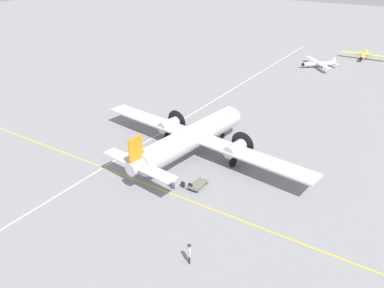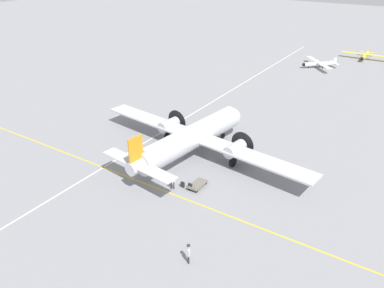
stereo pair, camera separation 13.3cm
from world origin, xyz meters
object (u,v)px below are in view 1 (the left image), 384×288
object	(u,v)px
passenger_boarding	(173,180)
suitcase_upright_spare	(183,185)
suitcase_near_door	(190,186)
baggage_cart	(198,184)
airliner_main	(194,136)
light_aircraft_distant	(364,55)
light_aircraft_taxiing	(318,64)
crew_foreground	(189,252)

from	to	relation	value
passenger_boarding	suitcase_upright_spare	bearing A→B (deg)	15.33
suitcase_near_door	baggage_cart	size ratio (longest dim) A/B	0.28
suitcase_near_door	airliner_main	bearing A→B (deg)	-60.83
airliner_main	light_aircraft_distant	world-z (taller)	airliner_main
airliner_main	suitcase_near_door	distance (m)	7.07
airliner_main	suitcase_near_door	size ratio (longest dim) A/B	44.30
suitcase_upright_spare	light_aircraft_distant	xyz separation A→B (m)	(-5.28, -61.23, 0.50)
light_aircraft_taxiing	passenger_boarding	bearing A→B (deg)	48.88
light_aircraft_distant	light_aircraft_taxiing	size ratio (longest dim) A/B	1.20
passenger_boarding	baggage_cart	world-z (taller)	passenger_boarding
airliner_main	suitcase_near_door	xyz separation A→B (m)	(-3.29, 5.89, -2.14)
crew_foreground	airliner_main	bearing A→B (deg)	171.83
baggage_cart	light_aircraft_taxiing	world-z (taller)	light_aircraft_taxiing
airliner_main	crew_foreground	distance (m)	16.48
crew_foreground	light_aircraft_distant	distance (m)	69.24
crew_foreground	passenger_boarding	xyz separation A→B (m)	(6.60, -7.23, -0.03)
crew_foreground	suitcase_upright_spare	distance (m)	10.02
suitcase_upright_spare	suitcase_near_door	bearing A→B (deg)	-167.91
crew_foreground	baggage_cart	xyz separation A→B (m)	(4.77, -8.85, -0.78)
suitcase_upright_spare	crew_foreground	bearing A→B (deg)	126.67
crew_foreground	suitcase_upright_spare	size ratio (longest dim) A/B	2.76
suitcase_near_door	passenger_boarding	bearing A→B (deg)	33.71
light_aircraft_distant	light_aircraft_taxiing	xyz separation A→B (m)	(6.32, 11.80, 0.01)
passenger_boarding	light_aircraft_distant	bearing A→B (deg)	49.27
crew_foreground	light_aircraft_taxiing	bearing A→B (deg)	147.71
light_aircraft_distant	suitcase_upright_spare	bearing A→B (deg)	-5.91
airliner_main	crew_foreground	size ratio (longest dim) A/B	16.62
crew_foreground	passenger_boarding	size ratio (longest dim) A/B	1.01
airliner_main	passenger_boarding	xyz separation A→B (m)	(-1.88, 6.83, -1.41)
passenger_boarding	light_aircraft_taxiing	world-z (taller)	light_aircraft_taxiing
light_aircraft_taxiing	crew_foreground	bearing A→B (deg)	55.37
passenger_boarding	airliner_main	bearing A→B (deg)	70.08
passenger_boarding	baggage_cart	size ratio (longest dim) A/B	0.74
crew_foreground	suitcase_upright_spare	bearing A→B (deg)	177.43
suitcase_upright_spare	light_aircraft_taxiing	world-z (taller)	light_aircraft_taxiing
airliner_main	suitcase_near_door	world-z (taller)	airliner_main
suitcase_near_door	baggage_cart	xyz separation A→B (m)	(-0.42, -0.67, -0.02)
passenger_boarding	light_aircraft_distant	xyz separation A→B (m)	(-5.91, -62.01, -0.24)
passenger_boarding	suitcase_upright_spare	size ratio (longest dim) A/B	2.75
suitcase_upright_spare	baggage_cart	size ratio (longest dim) A/B	0.27
airliner_main	light_aircraft_distant	size ratio (longest dim) A/B	3.00
airliner_main	light_aircraft_distant	bearing A→B (deg)	-1.01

